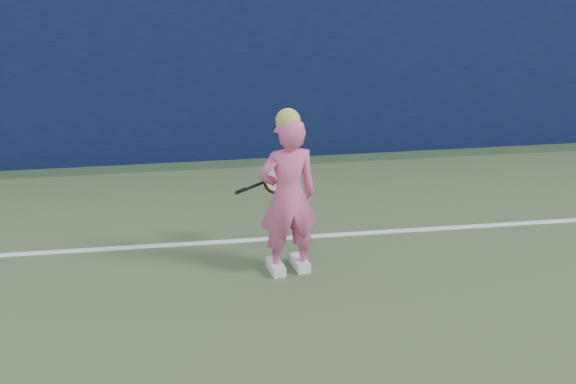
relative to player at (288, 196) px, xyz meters
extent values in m
cube|color=#0C1236|center=(-0.46, 3.14, 0.49)|extent=(24.00, 0.40, 2.50)
imported|color=#E65993|center=(0.00, 0.00, -0.01)|extent=(0.60, 0.45, 1.51)
sphere|color=#C0BA56|center=(0.00, 0.00, 0.72)|extent=(0.22, 0.22, 0.22)
cube|color=white|center=(0.12, 0.02, -0.71)|extent=(0.17, 0.30, 0.10)
cube|color=white|center=(-0.12, -0.02, -0.71)|extent=(0.17, 0.30, 0.10)
torus|color=black|center=(-0.05, 0.43, -0.01)|extent=(0.29, 0.17, 0.30)
torus|color=gold|center=(-0.05, 0.43, -0.01)|extent=(0.24, 0.13, 0.24)
cylinder|color=beige|center=(-0.05, 0.43, -0.01)|extent=(0.23, 0.12, 0.24)
cylinder|color=black|center=(-0.27, 0.41, -0.07)|extent=(0.27, 0.09, 0.10)
cylinder|color=black|center=(-0.40, 0.41, -0.10)|extent=(0.13, 0.06, 0.06)
cube|color=white|center=(-0.46, 0.64, -0.75)|extent=(11.00, 0.08, 0.01)
camera|label=1|loc=(-0.89, -6.58, 2.93)|focal=50.00mm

